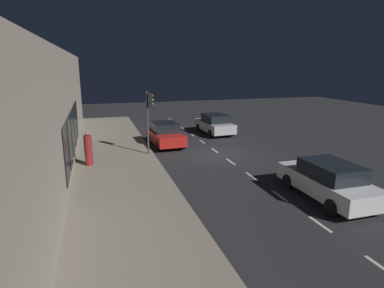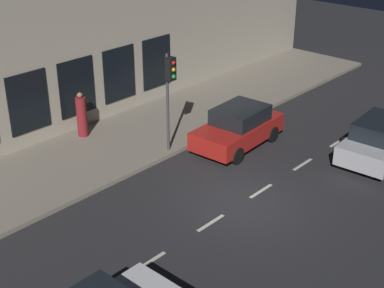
{
  "view_description": "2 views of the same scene",
  "coord_description": "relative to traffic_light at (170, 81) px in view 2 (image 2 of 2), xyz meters",
  "views": [
    {
      "loc": [
        7.22,
        17.93,
        5.4
      ],
      "look_at": [
        2.35,
        1.71,
        1.24
      ],
      "focal_mm": 30.23,
      "sensor_mm": 36.0,
      "label": 1
    },
    {
      "loc": [
        -9.29,
        12.69,
        9.6
      ],
      "look_at": [
        2.3,
        -0.08,
        1.35
      ],
      "focal_mm": 52.67,
      "sensor_mm": 36.0,
      "label": 2
    }
  ],
  "objects": [
    {
      "name": "lane_centre_line",
      "position": [
        -4.17,
        -0.04,
        -2.93
      ],
      "size": [
        0.12,
        27.2,
        0.01
      ],
      "color": "beige",
      "rests_on": "ground"
    },
    {
      "name": "sidewalk",
      "position": [
        2.08,
        0.96,
        -2.86
      ],
      "size": [
        4.5,
        32.0,
        0.15
      ],
      "color": "gray",
      "rests_on": "ground"
    },
    {
      "name": "traffic_light",
      "position": [
        0.0,
        0.0,
        0.0
      ],
      "size": [
        0.45,
        0.32,
        3.77
      ],
      "color": "#424244",
      "rests_on": "sidewalk"
    },
    {
      "name": "parked_car_1",
      "position": [
        -6.03,
        -4.99,
        -2.14
      ],
      "size": [
        2.14,
        4.27,
        1.58
      ],
      "rotation": [
        0.0,
        0.0,
        3.2
      ],
      "color": "#B7B7BC",
      "rests_on": "ground"
    },
    {
      "name": "parked_car_0",
      "position": [
        -1.41,
        -2.29,
        -2.15
      ],
      "size": [
        2.07,
        4.03,
        1.58
      ],
      "rotation": [
        0.0,
        0.0,
        0.05
      ],
      "color": "red",
      "rests_on": "ground"
    },
    {
      "name": "pedestrian_0",
      "position": [
        3.56,
        1.38,
        -1.94
      ],
      "size": [
        0.57,
        0.57,
        1.84
      ],
      "rotation": [
        0.0,
        0.0,
        5.64
      ],
      "color": "maroon",
      "rests_on": "sidewalk"
    },
    {
      "name": "ground_plane",
      "position": [
        -4.17,
        0.96,
        -2.93
      ],
      "size": [
        60.0,
        60.0,
        0.0
      ],
      "primitive_type": "plane",
      "color": "#28282B"
    },
    {
      "name": "building_facade",
      "position": [
        4.62,
        0.96,
        0.11
      ],
      "size": [
        0.65,
        32.0,
        6.11
      ],
      "color": "#B2A893",
      "rests_on": "ground"
    }
  ]
}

